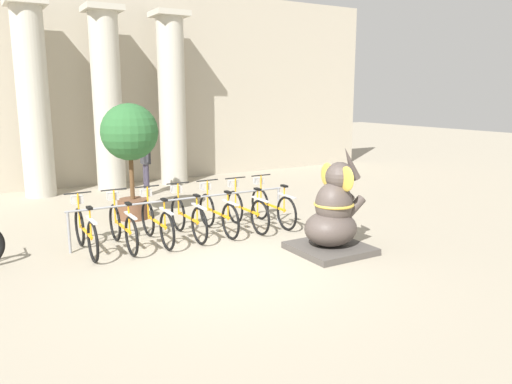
{
  "coord_description": "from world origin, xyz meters",
  "views": [
    {
      "loc": [
        -3.67,
        -7.02,
        2.79
      ],
      "look_at": [
        0.89,
        0.74,
        1.0
      ],
      "focal_mm": 35.0,
      "sensor_mm": 36.0,
      "label": 1
    }
  ],
  "objects_px": {
    "bicycle_2": "(156,221)",
    "elephant_statue": "(333,216)",
    "bicycle_3": "(188,216)",
    "bicycle_0": "(85,230)",
    "bicycle_4": "(217,212)",
    "bicycle_5": "(246,209)",
    "bicycle_6": "(272,205)",
    "potted_tree": "(130,140)",
    "bicycle_1": "(122,226)",
    "person_pedestrian": "(145,156)"
  },
  "relations": [
    {
      "from": "bicycle_4",
      "to": "elephant_statue",
      "type": "xyz_separation_m",
      "value": [
        1.23,
        -2.15,
        0.23
      ]
    },
    {
      "from": "bicycle_3",
      "to": "elephant_statue",
      "type": "height_order",
      "value": "elephant_statue"
    },
    {
      "from": "bicycle_1",
      "to": "bicycle_4",
      "type": "distance_m",
      "value": 1.95
    },
    {
      "from": "bicycle_3",
      "to": "potted_tree",
      "type": "xyz_separation_m",
      "value": [
        -0.48,
        1.99,
        1.37
      ]
    },
    {
      "from": "bicycle_5",
      "to": "elephant_statue",
      "type": "height_order",
      "value": "elephant_statue"
    },
    {
      "from": "bicycle_1",
      "to": "potted_tree",
      "type": "bearing_deg",
      "value": 68.17
    },
    {
      "from": "bicycle_3",
      "to": "bicycle_5",
      "type": "relative_size",
      "value": 1.0
    },
    {
      "from": "bicycle_2",
      "to": "bicycle_4",
      "type": "xyz_separation_m",
      "value": [
        1.3,
        0.04,
        0.0
      ]
    },
    {
      "from": "bicycle_0",
      "to": "bicycle_5",
      "type": "bearing_deg",
      "value": -0.12
    },
    {
      "from": "bicycle_6",
      "to": "elephant_statue",
      "type": "relative_size",
      "value": 0.94
    },
    {
      "from": "bicycle_4",
      "to": "potted_tree",
      "type": "bearing_deg",
      "value": 119.6
    },
    {
      "from": "bicycle_2",
      "to": "bicycle_6",
      "type": "bearing_deg",
      "value": 0.53
    },
    {
      "from": "bicycle_3",
      "to": "bicycle_0",
      "type": "bearing_deg",
      "value": -179.22
    },
    {
      "from": "bicycle_1",
      "to": "potted_tree",
      "type": "xyz_separation_m",
      "value": [
        0.81,
        2.03,
        1.37
      ]
    },
    {
      "from": "bicycle_2",
      "to": "elephant_statue",
      "type": "xyz_separation_m",
      "value": [
        2.53,
        -2.12,
        0.23
      ]
    },
    {
      "from": "bicycle_1",
      "to": "person_pedestrian",
      "type": "distance_m",
      "value": 4.85
    },
    {
      "from": "elephant_statue",
      "to": "bicycle_4",
      "type": "bearing_deg",
      "value": 119.72
    },
    {
      "from": "bicycle_1",
      "to": "bicycle_2",
      "type": "xyz_separation_m",
      "value": [
        0.65,
        0.0,
        0.0
      ]
    },
    {
      "from": "bicycle_2",
      "to": "bicycle_5",
      "type": "bearing_deg",
      "value": 0.16
    },
    {
      "from": "bicycle_2",
      "to": "bicycle_5",
      "type": "relative_size",
      "value": 1.0
    },
    {
      "from": "bicycle_3",
      "to": "bicycle_5",
      "type": "bearing_deg",
      "value": -1.46
    },
    {
      "from": "bicycle_4",
      "to": "bicycle_6",
      "type": "distance_m",
      "value": 1.3
    },
    {
      "from": "bicycle_4",
      "to": "bicycle_0",
      "type": "bearing_deg",
      "value": -179.49
    },
    {
      "from": "potted_tree",
      "to": "bicycle_2",
      "type": "bearing_deg",
      "value": -94.63
    },
    {
      "from": "bicycle_2",
      "to": "elephant_statue",
      "type": "relative_size",
      "value": 0.94
    },
    {
      "from": "bicycle_1",
      "to": "person_pedestrian",
      "type": "bearing_deg",
      "value": 66.58
    },
    {
      "from": "bicycle_0",
      "to": "bicycle_1",
      "type": "relative_size",
      "value": 1.0
    },
    {
      "from": "bicycle_6",
      "to": "person_pedestrian",
      "type": "distance_m",
      "value": 4.64
    },
    {
      "from": "bicycle_0",
      "to": "person_pedestrian",
      "type": "xyz_separation_m",
      "value": [
        2.56,
        4.4,
        0.67
      ]
    },
    {
      "from": "bicycle_6",
      "to": "person_pedestrian",
      "type": "bearing_deg",
      "value": 106.93
    },
    {
      "from": "bicycle_2",
      "to": "person_pedestrian",
      "type": "height_order",
      "value": "person_pedestrian"
    },
    {
      "from": "potted_tree",
      "to": "bicycle_5",
      "type": "bearing_deg",
      "value": -48.64
    },
    {
      "from": "bicycle_0",
      "to": "bicycle_4",
      "type": "relative_size",
      "value": 1.0
    },
    {
      "from": "bicycle_2",
      "to": "bicycle_4",
      "type": "height_order",
      "value": "same"
    },
    {
      "from": "bicycle_3",
      "to": "person_pedestrian",
      "type": "distance_m",
      "value": 4.47
    },
    {
      "from": "bicycle_5",
      "to": "bicycle_6",
      "type": "relative_size",
      "value": 1.0
    },
    {
      "from": "bicycle_4",
      "to": "bicycle_1",
      "type": "bearing_deg",
      "value": -178.95
    },
    {
      "from": "bicycle_4",
      "to": "bicycle_5",
      "type": "distance_m",
      "value": 0.65
    },
    {
      "from": "bicycle_5",
      "to": "elephant_statue",
      "type": "xyz_separation_m",
      "value": [
        0.58,
        -2.12,
        0.23
      ]
    },
    {
      "from": "bicycle_6",
      "to": "potted_tree",
      "type": "relative_size",
      "value": 0.69
    },
    {
      "from": "bicycle_2",
      "to": "bicycle_6",
      "type": "height_order",
      "value": "same"
    },
    {
      "from": "bicycle_5",
      "to": "bicycle_3",
      "type": "bearing_deg",
      "value": 178.54
    },
    {
      "from": "bicycle_3",
      "to": "elephant_statue",
      "type": "bearing_deg",
      "value": -48.95
    },
    {
      "from": "elephant_statue",
      "to": "potted_tree",
      "type": "distance_m",
      "value": 4.91
    },
    {
      "from": "bicycle_3",
      "to": "bicycle_4",
      "type": "bearing_deg",
      "value": -0.3
    },
    {
      "from": "bicycle_2",
      "to": "bicycle_5",
      "type": "xyz_separation_m",
      "value": [
        1.95,
        0.01,
        0.0
      ]
    },
    {
      "from": "bicycle_3",
      "to": "elephant_statue",
      "type": "xyz_separation_m",
      "value": [
        1.88,
        -2.16,
        0.23
      ]
    },
    {
      "from": "bicycle_0",
      "to": "bicycle_2",
      "type": "bearing_deg",
      "value": -0.53
    },
    {
      "from": "elephant_statue",
      "to": "potted_tree",
      "type": "relative_size",
      "value": 0.73
    },
    {
      "from": "bicycle_4",
      "to": "bicycle_5",
      "type": "relative_size",
      "value": 1.0
    }
  ]
}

